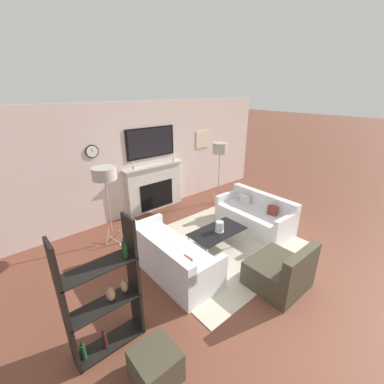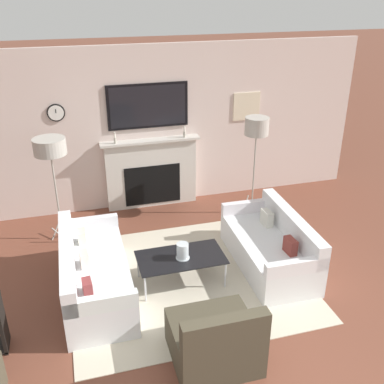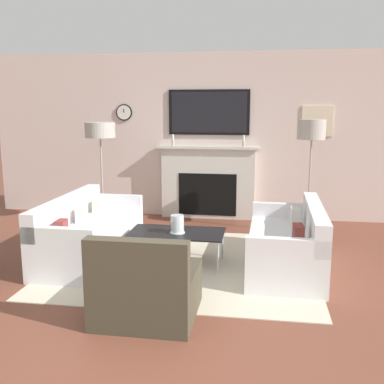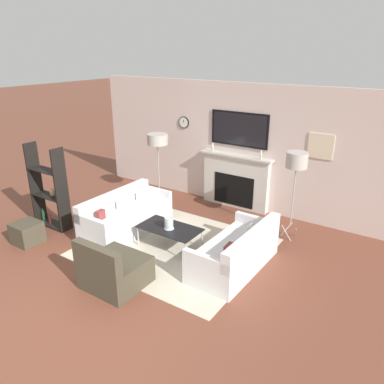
{
  "view_description": "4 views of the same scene",
  "coord_description": "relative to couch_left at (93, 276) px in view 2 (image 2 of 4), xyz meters",
  "views": [
    {
      "loc": [
        -3.28,
        -0.65,
        2.96
      ],
      "look_at": [
        -0.11,
        3.04,
        0.99
      ],
      "focal_mm": 24.0,
      "sensor_mm": 36.0,
      "label": 1
    },
    {
      "loc": [
        -1.27,
        -2.35,
        3.59
      ],
      "look_at": [
        0.21,
        2.83,
        1.03
      ],
      "focal_mm": 42.0,
      "sensor_mm": 36.0,
      "label": 2
    },
    {
      "loc": [
        0.87,
        -2.66,
        1.83
      ],
      "look_at": [
        -0.01,
        2.99,
        0.74
      ],
      "focal_mm": 42.0,
      "sensor_mm": 36.0,
      "label": 3
    },
    {
      "loc": [
        3.51,
        -2.4,
        3.35
      ],
      "look_at": [
        0.02,
        2.86,
        0.91
      ],
      "focal_mm": 35.0,
      "sensor_mm": 36.0,
      "label": 4
    }
  ],
  "objects": [
    {
      "name": "couch_right",
      "position": [
        2.4,
        -0.0,
        -0.01
      ],
      "size": [
        0.84,
        1.73,
        0.74
      ],
      "color": "silver",
      "rests_on": "ground_plane"
    },
    {
      "name": "couch_left",
      "position": [
        0.0,
        0.0,
        0.0
      ],
      "size": [
        0.8,
        1.86,
        0.76
      ],
      "color": "silver",
      "rests_on": "ground_plane"
    },
    {
      "name": "area_rug",
      "position": [
        1.2,
        -0.0,
        -0.28
      ],
      "size": [
        3.01,
        2.67,
        0.01
      ],
      "color": "beige",
      "rests_on": "ground_plane"
    },
    {
      "name": "floor_lamp_right",
      "position": [
        2.75,
        1.5,
        1.21
      ],
      "size": [
        0.38,
        0.38,
        1.66
      ],
      "color": "#9E998E",
      "rests_on": "ground_plane"
    },
    {
      "name": "fireplace_wall",
      "position": [
        1.2,
        2.36,
        0.95
      ],
      "size": [
        7.47,
        0.28,
        2.7
      ],
      "color": "beige",
      "rests_on": "ground_plane"
    },
    {
      "name": "armchair",
      "position": [
        1.1,
        -1.44,
        -0.02
      ],
      "size": [
        0.86,
        0.82,
        0.8
      ],
      "color": "#433D2D",
      "rests_on": "ground_plane"
    },
    {
      "name": "floor_lamp_left",
      "position": [
        -0.36,
        1.5,
        1.19
      ],
      "size": [
        0.45,
        0.45,
        1.61
      ],
      "color": "#9E998E",
      "rests_on": "ground_plane"
    },
    {
      "name": "hurricane_candle",
      "position": [
        1.12,
        -0.09,
        0.2
      ],
      "size": [
        0.18,
        0.18,
        0.21
      ],
      "color": "silver",
      "rests_on": "coffee_table"
    },
    {
      "name": "coffee_table",
      "position": [
        1.11,
        -0.06,
        0.09
      ],
      "size": [
        1.11,
        0.6,
        0.39
      ],
      "color": "black",
      "rests_on": "ground_plane"
    }
  ]
}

